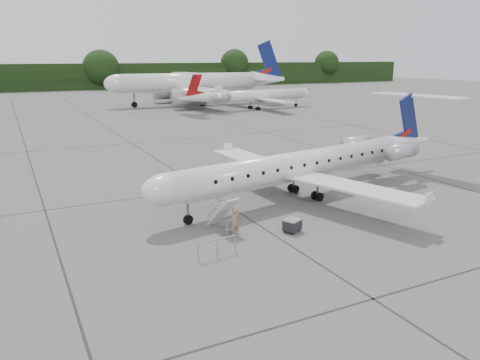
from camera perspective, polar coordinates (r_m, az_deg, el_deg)
name	(u,v)px	position (r m, az deg, el deg)	size (l,w,h in m)	color
ground	(335,204)	(33.51, 11.46, -2.92)	(320.00, 320.00, 0.00)	#595956
treeline	(73,77)	(156.36, -19.73, 11.75)	(260.00, 4.00, 8.00)	black
main_regional_jet	(297,152)	(33.58, 6.94, 3.41)	(26.99, 19.43, 6.92)	silver
airstair	(223,213)	(27.74, -2.12, -4.02)	(0.85, 2.15, 2.17)	silver
passenger	(235,223)	(26.89, -0.61, -5.22)	(0.60, 0.39, 1.64)	#90674E
safety_railing	(217,248)	(24.26, -2.80, -8.34)	(2.20, 0.08, 1.00)	#93959B
baggage_cart	(292,225)	(27.86, 6.39, -5.48)	(0.97, 0.78, 0.84)	#232326
bg_narrowbody	(189,73)	(100.96, -6.25, 12.82)	(37.29, 26.85, 13.39)	silver
bg_regional_right	(259,90)	(92.77, 2.29, 10.89)	(28.31, 20.38, 7.43)	silver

